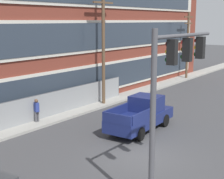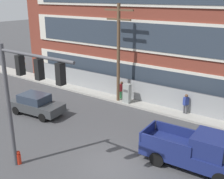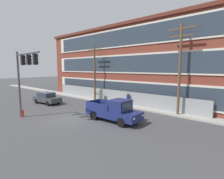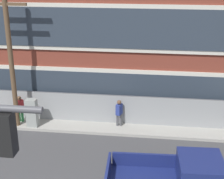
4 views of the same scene
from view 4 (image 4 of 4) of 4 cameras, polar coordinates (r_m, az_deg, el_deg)
The scene contains 7 objects.
sidewalk_building_side at distance 19.33m, azimuth -0.61°, elevation -6.19°, with size 80.00×1.81×0.16m, color #9E9B93.
brick_mill_building at distance 23.94m, azimuth 13.82°, elevation 12.13°, with size 45.98×11.76×10.96m.
chain_link_fence at distance 19.76m, azimuth -7.56°, elevation -2.99°, with size 25.62×0.06×1.85m.
utility_pole_near_corner at distance 18.59m, azimuth -16.61°, elevation 6.30°, with size 2.59×0.26×8.00m.
electrical_cabinet at distance 19.42m, azimuth -13.15°, elevation -4.02°, with size 0.59×0.47×1.76m.
pedestrian_near_cabinet at distance 20.12m, azimuth -15.04°, elevation -3.00°, with size 0.39×0.46×1.69m.
pedestrian_by_fence at distance 18.93m, azimuth 1.19°, elevation -3.79°, with size 0.37×0.46×1.69m.
Camera 4 is at (2.36, -8.68, 8.83)m, focal length 55.00 mm.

